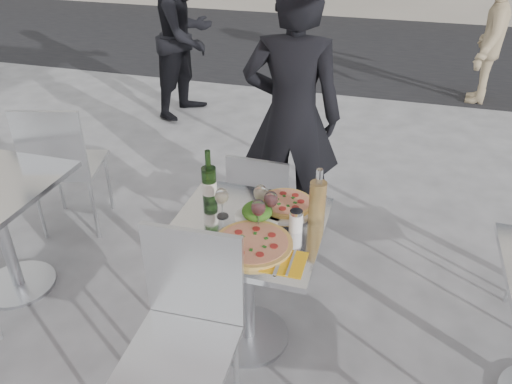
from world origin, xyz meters
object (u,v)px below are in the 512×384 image
(carafe, at_px, (317,202))
(napkin_right, at_px, (284,262))
(wineglass_white_b, at_px, (260,194))
(sugar_shaker, at_px, (296,221))
(woman_diner, at_px, (292,118))
(pedestrian_b, at_px, (488,33))
(wineglass_red_b, at_px, (271,200))
(pizza_far, at_px, (286,204))
(napkin_left, at_px, (177,244))
(chair_far, at_px, (262,201))
(side_chair_lfar, at_px, (62,160))
(wine_bottle, at_px, (209,183))
(wineglass_white_a, at_px, (222,197))
(pizza_near, at_px, (253,244))
(wineglass_red_a, at_px, (258,209))
(chair_near, at_px, (186,322))
(main_table, at_px, (248,260))
(pedestrian_a, at_px, (186,36))
(salad_plate, at_px, (257,213))

(carafe, distance_m, napkin_right, 0.36)
(wineglass_white_b, bearing_deg, sugar_shaker, -25.93)
(woman_diner, distance_m, pedestrian_b, 3.54)
(wineglass_white_b, height_order, wineglass_red_b, same)
(sugar_shaker, height_order, wineglass_white_b, wineglass_white_b)
(pizza_far, relative_size, napkin_right, 1.55)
(pizza_far, height_order, napkin_left, pizza_far)
(chair_far, bearing_deg, pedestrian_b, -112.04)
(carafe, xyz_separation_m, wineglass_white_b, (-0.28, 0.01, -0.01))
(side_chair_lfar, xyz_separation_m, wine_bottle, (1.26, -0.48, 0.29))
(wineglass_white_a, bearing_deg, pizza_near, -41.04)
(wineglass_white_b, relative_size, wineglass_red_a, 1.00)
(wine_bottle, distance_m, sugar_shaker, 0.49)
(pedestrian_b, bearing_deg, chair_near, -10.75)
(pedestrian_b, bearing_deg, wineglass_red_b, -10.56)
(main_table, height_order, chair_far, chair_far)
(pedestrian_a, bearing_deg, wine_bottle, -140.99)
(wineglass_white_a, distance_m, wineglass_red_a, 0.20)
(salad_plate, distance_m, wineglass_white_a, 0.19)
(chair_near, bearing_deg, wineglass_white_b, 74.83)
(chair_far, distance_m, wineglass_red_b, 0.69)
(pedestrian_b, bearing_deg, napkin_right, -7.77)
(pizza_far, xyz_separation_m, wineglass_red_b, (-0.04, -0.13, 0.09))
(main_table, height_order, wineglass_white_a, wineglass_white_a)
(wine_bottle, bearing_deg, carafe, -2.80)
(chair_far, bearing_deg, wineglass_red_a, 105.50)
(main_table, height_order, sugar_shaker, sugar_shaker)
(pizza_far, bearing_deg, wineglass_red_a, -110.32)
(pedestrian_a, height_order, wine_bottle, pedestrian_a)
(pizza_far, distance_m, napkin_left, 0.60)
(main_table, relative_size, chair_far, 0.91)
(pizza_near, relative_size, salad_plate, 1.63)
(pedestrian_b, relative_size, sugar_shaker, 14.60)
(chair_near, relative_size, wine_bottle, 3.26)
(chair_near, height_order, wineglass_white_b, chair_near)
(napkin_right, bearing_deg, pizza_near, 154.03)
(carafe, distance_m, wineglass_white_a, 0.46)
(side_chair_lfar, xyz_separation_m, pizza_far, (1.64, -0.41, 0.19))
(pizza_far, bearing_deg, wineglass_red_b, -108.52)
(pizza_far, bearing_deg, pedestrian_a, 121.85)
(main_table, height_order, wineglass_red_a, wineglass_red_a)
(main_table, bearing_deg, chair_far, 99.28)
(main_table, relative_size, wine_bottle, 2.54)
(woman_diner, height_order, wineglass_red_a, woman_diner)
(woman_diner, height_order, pizza_far, woman_diner)
(chair_far, height_order, wine_bottle, wine_bottle)
(pedestrian_a, distance_m, pizza_near, 3.55)
(chair_far, xyz_separation_m, pedestrian_b, (1.58, 3.64, 0.29))
(chair_near, height_order, pedestrian_b, pedestrian_b)
(main_table, relative_size, sugar_shaker, 7.01)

